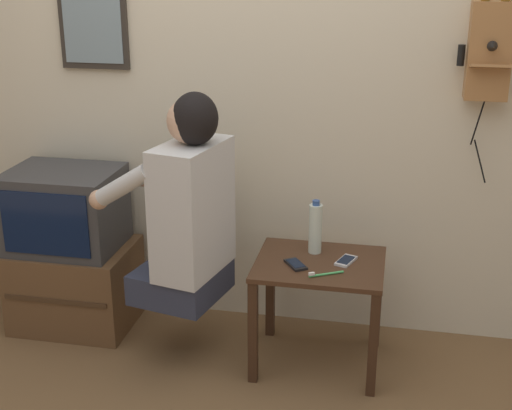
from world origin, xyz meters
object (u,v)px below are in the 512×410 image
framed_picture (93,24)px  wall_phone_antique (489,50)px  television (65,209)px  water_bottle (315,228)px  person (187,208)px  cell_phone_held (296,264)px  toothbrush (323,274)px  cell_phone_spare (346,261)px

framed_picture → wall_phone_antique: bearing=-1.4°
television → water_bottle: bearing=-1.5°
person → framed_picture: 1.04m
framed_picture → cell_phone_held: (1.06, -0.44, -0.96)m
person → cell_phone_held: bearing=-76.6°
toothbrush → framed_picture: bearing=36.9°
television → cell_phone_spare: bearing=-4.7°
cell_phone_held → person: bearing=146.7°
cell_phone_held → water_bottle: bearing=34.5°
person → water_bottle: (0.55, 0.17, -0.12)m
cell_phone_held → toothbrush: 0.15m
television → water_bottle: 1.24m
framed_picture → cell_phone_held: framed_picture is taller
wall_phone_antique → framed_picture: 1.83m
person → cell_phone_held: (0.48, 0.01, -0.23)m
framed_picture → toothbrush: (1.19, -0.52, -0.96)m
person → toothbrush: person is taller
person → cell_phone_held: 0.54m
wall_phone_antique → water_bottle: wall_phone_antique is taller
cell_phone_spare → toothbrush: bearing=-98.3°
person → television: bearing=86.0°
wall_phone_antique → water_bottle: bearing=-161.4°
television → wall_phone_antique: (1.94, 0.20, 0.80)m
wall_phone_antique → cell_phone_held: bearing=-152.4°
wall_phone_antique → framed_picture: size_ratio=1.98×
framed_picture → toothbrush: 1.62m
person → cell_phone_held: size_ratio=6.99×
person → television: (-0.69, 0.20, -0.13)m
framed_picture → water_bottle: (1.13, -0.28, -0.85)m
wall_phone_antique → water_bottle: 1.08m
toothbrush → water_bottle: bearing=-13.9°
cell_phone_held → toothbrush: (0.13, -0.08, 0.00)m
wall_phone_antique → cell_phone_held: wall_phone_antique is taller
cell_phone_held → water_bottle: water_bottle is taller
cell_phone_spare → water_bottle: 0.20m
wall_phone_antique → toothbrush: wall_phone_antique is taller
television → cell_phone_spare: size_ratio=3.86×
television → framed_picture: 0.90m
cell_phone_held → water_bottle: size_ratio=0.54×
television → water_bottle: (1.24, -0.03, 0.01)m
wall_phone_antique → cell_phone_spare: wall_phone_antique is taller
person → water_bottle: person is taller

